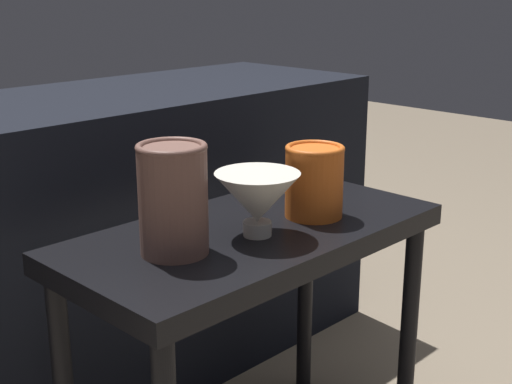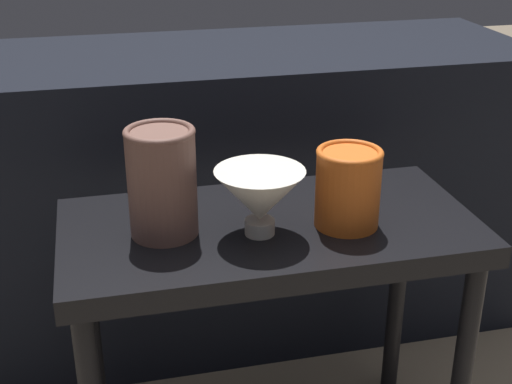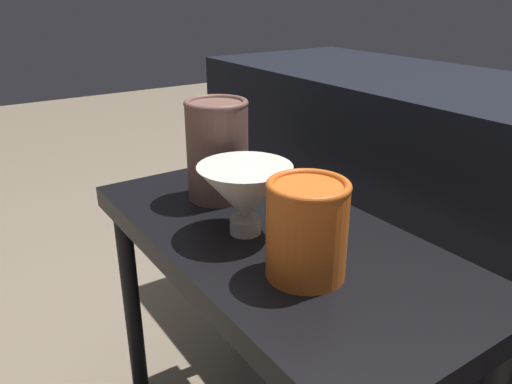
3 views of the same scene
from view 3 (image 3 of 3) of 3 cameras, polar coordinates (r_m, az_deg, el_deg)
table at (r=0.86m, az=2.11°, el=-9.07°), size 0.73×0.36×0.54m
couch_backdrop at (r=1.27m, az=22.53°, el=-5.34°), size 1.53×0.50×0.72m
bowl at (r=0.79m, az=-1.25°, el=-0.18°), size 0.15×0.15×0.12m
vase_textured_left at (r=0.93m, az=-4.26°, el=5.01°), size 0.12×0.12×0.19m
vase_colorful_right at (r=0.68m, az=5.83°, el=-4.09°), size 0.11×0.11×0.14m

